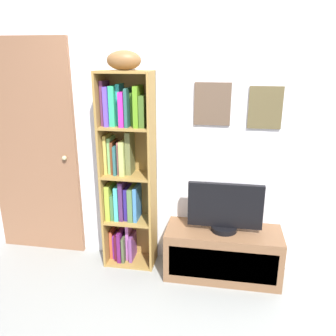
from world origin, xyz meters
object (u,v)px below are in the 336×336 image
at_px(bookshelf, 125,171).
at_px(football, 124,60).
at_px(door, 33,151).
at_px(television, 225,209).
at_px(tv_stand, 223,253).

bearing_deg(bookshelf, football, -41.69).
relative_size(bookshelf, door, 0.86).
relative_size(television, door, 0.31).
bearing_deg(football, bookshelf, 138.31).
relative_size(bookshelf, football, 6.39).
bearing_deg(television, bookshelf, 173.94).
bearing_deg(television, tv_stand, -90.00).
bearing_deg(door, football, -6.71).
distance_m(football, door, 1.26).
height_order(football, door, door).
xyz_separation_m(television, door, (-1.80, 0.18, 0.37)).
bearing_deg(tv_stand, bookshelf, 173.86).
bearing_deg(bookshelf, door, 174.82).
bearing_deg(television, door, 174.39).
xyz_separation_m(bookshelf, door, (-0.92, 0.08, 0.12)).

